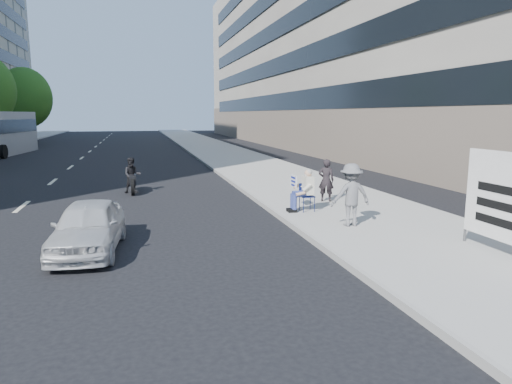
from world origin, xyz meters
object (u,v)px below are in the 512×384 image
object	(u,v)px
pedestrian_woman	(326,180)
white_sedan_near	(88,226)
jogger	(351,195)
seated_protester	(304,188)
motorcycle	(132,177)

from	to	relation	value
pedestrian_woman	white_sedan_near	size ratio (longest dim) A/B	0.42
jogger	white_sedan_near	size ratio (longest dim) A/B	0.49
seated_protester	motorcycle	distance (m)	7.66
jogger	white_sedan_near	distance (m)	6.64
jogger	pedestrian_woman	xyz separation A→B (m)	(0.75, 3.40, -0.11)
seated_protester	white_sedan_near	world-z (taller)	seated_protester
seated_protester	white_sedan_near	xyz separation A→B (m)	(-6.06, -2.27, -0.28)
pedestrian_woman	motorcycle	distance (m)	7.79
pedestrian_woman	motorcycle	bearing A→B (deg)	-7.22
seated_protester	motorcycle	world-z (taller)	seated_protester
white_sedan_near	motorcycle	world-z (taller)	motorcycle
pedestrian_woman	white_sedan_near	world-z (taller)	pedestrian_woman
white_sedan_near	jogger	bearing A→B (deg)	6.64
white_sedan_near	motorcycle	size ratio (longest dim) A/B	1.69
seated_protester	pedestrian_woman	bearing A→B (deg)	45.25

